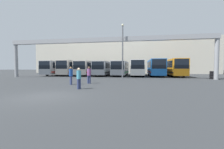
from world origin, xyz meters
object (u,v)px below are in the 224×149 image
(bus_slot_7, at_px, (173,67))
(bus_slot_5, at_px, (138,67))
(tire_stack, at_px, (213,75))
(bus_slot_6, at_px, (155,67))
(pedestrian_far_center, at_px, (79,78))
(bus_slot_0, at_px, (60,67))
(bus_slot_4, at_px, (121,68))
(pedestrian_mid_left, at_px, (71,75))
(bus_slot_1, at_px, (73,67))
(bus_slot_3, at_px, (105,68))
(bus_slot_2, at_px, (89,67))
(pedestrian_near_center, at_px, (89,75))
(lamp_post, at_px, (123,49))

(bus_slot_7, bearing_deg, bus_slot_5, -176.90)
(tire_stack, bearing_deg, bus_slot_6, 137.37)
(bus_slot_7, distance_m, pedestrian_far_center, 23.94)
(bus_slot_0, distance_m, tire_stack, 30.01)
(bus_slot_4, distance_m, pedestrian_far_center, 20.37)
(bus_slot_0, xyz_separation_m, pedestrian_far_center, (13.24, -20.68, -0.87))
(pedestrian_mid_left, bearing_deg, bus_slot_6, -72.13)
(bus_slot_0, height_order, bus_slot_1, bus_slot_1)
(bus_slot_1, relative_size, pedestrian_far_center, 6.10)
(bus_slot_3, bearing_deg, bus_slot_2, -170.20)
(bus_slot_3, distance_m, bus_slot_4, 3.60)
(bus_slot_1, height_order, pedestrian_near_center, bus_slot_1)
(bus_slot_0, xyz_separation_m, bus_slot_7, (24.92, 0.20, 0.11))
(bus_slot_0, distance_m, bus_slot_7, 24.92)
(bus_slot_2, relative_size, tire_stack, 9.15)
(bus_slot_3, relative_size, bus_slot_6, 1.01)
(bus_slot_2, xyz_separation_m, bus_slot_6, (14.24, 0.54, 0.14))
(bus_slot_0, height_order, bus_slot_5, bus_slot_5)
(bus_slot_0, bearing_deg, bus_slot_5, -0.60)
(bus_slot_5, distance_m, tire_stack, 13.32)
(bus_slot_2, distance_m, tire_stack, 23.03)
(bus_slot_3, xyz_separation_m, bus_slot_4, (3.56, -0.53, 0.00))
(pedestrian_mid_left, xyz_separation_m, pedestrian_near_center, (1.44, 1.39, 0.01))
(bus_slot_1, bearing_deg, pedestrian_far_center, -64.18)
(tire_stack, height_order, lamp_post, lamp_post)
(pedestrian_near_center, bearing_deg, bus_slot_3, -96.71)
(pedestrian_far_center, xyz_separation_m, pedestrian_near_center, (-0.57, 4.14, 0.06))
(bus_slot_5, bearing_deg, bus_slot_1, -178.04)
(bus_slot_6, xyz_separation_m, pedestrian_far_center, (-8.12, -20.78, -0.97))
(bus_slot_3, distance_m, pedestrian_near_center, 16.85)
(lamp_post, bearing_deg, pedestrian_near_center, -110.73)
(pedestrian_far_center, bearing_deg, bus_slot_2, 42.33)
(pedestrian_near_center, relative_size, tire_stack, 1.53)
(bus_slot_5, bearing_deg, bus_slot_3, 177.02)
(bus_slot_0, height_order, lamp_post, lamp_post)
(bus_slot_1, xyz_separation_m, bus_slot_4, (10.68, 0.33, -0.11))
(bus_slot_1, height_order, bus_slot_2, bus_slot_1)
(pedestrian_far_center, bearing_deg, tire_stack, -23.92)
(bus_slot_0, bearing_deg, bus_slot_6, 0.29)
(lamp_post, bearing_deg, bus_slot_7, 44.39)
(bus_slot_0, relative_size, bus_slot_2, 1.08)
(pedestrian_mid_left, bearing_deg, bus_slot_4, -52.52)
(bus_slot_5, height_order, bus_slot_7, bus_slot_7)
(lamp_post, bearing_deg, bus_slot_3, 117.78)
(bus_slot_6, bearing_deg, bus_slot_3, 179.60)
(bus_slot_1, bearing_deg, bus_slot_2, 3.89)
(bus_slot_5, relative_size, bus_slot_7, 0.94)
(bus_slot_1, bearing_deg, bus_slot_0, 169.30)
(bus_slot_0, relative_size, bus_slot_7, 0.97)
(bus_slot_5, height_order, pedestrian_far_center, bus_slot_5)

